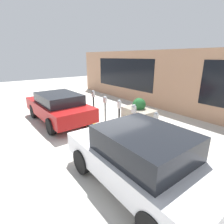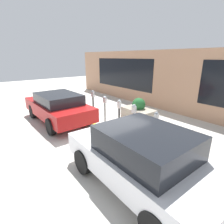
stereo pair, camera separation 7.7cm
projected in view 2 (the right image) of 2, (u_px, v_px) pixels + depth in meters
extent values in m
plane|color=beige|center=(109.00, 131.00, 7.39)|extent=(40.00, 40.00, 0.00)
cube|color=gold|center=(108.00, 132.00, 7.34)|extent=(19.00, 0.16, 0.04)
cube|color=tan|center=(174.00, 82.00, 9.51)|extent=(19.00, 0.15, 3.40)
cube|color=black|center=(122.00, 73.00, 12.61)|extent=(5.70, 0.02, 2.04)
cylinder|color=black|center=(155.00, 133.00, 6.01)|extent=(0.08, 0.08, 1.00)
cube|color=#B7B7BC|center=(156.00, 117.00, 5.82)|extent=(0.14, 0.09, 0.23)
sphere|color=gray|center=(157.00, 113.00, 5.79)|extent=(0.12, 0.12, 0.12)
cylinder|color=black|center=(133.00, 125.00, 6.82)|extent=(0.07, 0.07, 0.97)
cube|color=#B7B7BC|center=(134.00, 110.00, 6.63)|extent=(0.18, 0.09, 0.28)
sphere|color=gray|center=(134.00, 106.00, 6.59)|extent=(0.15, 0.15, 0.15)
cylinder|color=black|center=(119.00, 119.00, 7.51)|extent=(0.08, 0.08, 0.95)
cube|color=#B7B7BC|center=(119.00, 105.00, 7.32)|extent=(0.16, 0.09, 0.30)
sphere|color=gray|center=(119.00, 101.00, 7.28)|extent=(0.13, 0.13, 0.13)
cylinder|color=black|center=(105.00, 113.00, 8.22)|extent=(0.06, 0.06, 0.99)
cube|color=#B7B7BC|center=(105.00, 100.00, 8.04)|extent=(0.20, 0.09, 0.23)
sphere|color=gray|center=(105.00, 98.00, 8.00)|extent=(0.17, 0.17, 0.17)
cylinder|color=black|center=(93.00, 107.00, 9.02)|extent=(0.08, 0.08, 1.09)
cube|color=#B7B7BC|center=(93.00, 94.00, 8.82)|extent=(0.18, 0.09, 0.25)
sphere|color=gray|center=(93.00, 92.00, 8.78)|extent=(0.15, 0.15, 0.15)
cube|color=gray|center=(138.00, 114.00, 8.77)|extent=(1.63, 0.93, 0.56)
sphere|color=#1E5628|center=(139.00, 104.00, 8.62)|extent=(0.65, 0.65, 0.65)
cube|color=silver|center=(140.00, 161.00, 4.21)|extent=(3.96, 1.93, 0.57)
cube|color=black|center=(146.00, 142.00, 3.91)|extent=(2.07, 1.68, 0.57)
cylinder|color=black|center=(130.00, 143.00, 5.72)|extent=(0.67, 0.23, 0.67)
cylinder|color=black|center=(83.00, 161.00, 4.70)|extent=(0.67, 0.23, 0.67)
cylinder|color=black|center=(206.00, 183.00, 3.89)|extent=(0.67, 0.23, 0.67)
cube|color=maroon|center=(58.00, 108.00, 8.37)|extent=(4.25, 1.93, 0.60)
cube|color=black|center=(58.00, 98.00, 8.08)|extent=(2.23, 1.66, 0.44)
cylinder|color=black|center=(64.00, 106.00, 9.93)|extent=(0.70, 0.22, 0.70)
cylinder|color=black|center=(33.00, 111.00, 8.94)|extent=(0.70, 0.22, 0.70)
cylinder|color=black|center=(87.00, 118.00, 7.97)|extent=(0.70, 0.22, 0.70)
cylinder|color=black|center=(51.00, 127.00, 6.98)|extent=(0.70, 0.22, 0.70)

